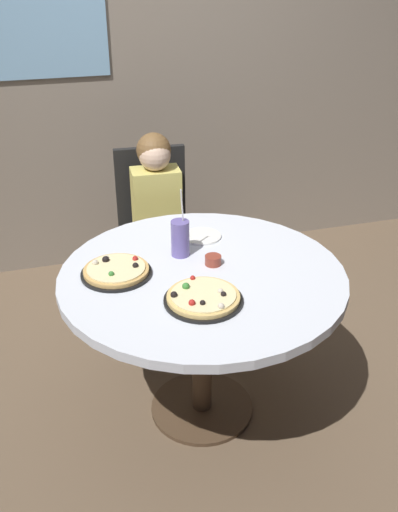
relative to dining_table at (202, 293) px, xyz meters
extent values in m
plane|color=brown|center=(0.00, 0.00, -0.65)|extent=(8.00, 8.00, 0.00)
cube|color=gray|center=(0.00, 1.68, 0.80)|extent=(5.20, 0.12, 2.90)
cube|color=#8CBFE5|center=(-0.54, 1.61, 0.93)|extent=(0.88, 0.02, 0.66)
cylinder|color=silver|center=(0.00, 0.00, 0.08)|extent=(1.19, 1.19, 0.04)
cylinder|color=#4C3826|center=(0.00, 0.00, -0.28)|extent=(0.09, 0.09, 0.69)
cylinder|color=#4C3826|center=(0.00, 0.00, -0.64)|extent=(0.48, 0.48, 0.02)
cube|color=black|center=(0.00, 0.90, -0.22)|extent=(0.42, 0.42, 0.04)
cube|color=black|center=(0.01, 1.08, 0.04)|extent=(0.40, 0.06, 0.52)
cylinder|color=black|center=(-0.18, 0.74, -0.44)|extent=(0.04, 0.04, 0.41)
cylinder|color=black|center=(0.16, 0.72, -0.44)|extent=(0.04, 0.04, 0.41)
cylinder|color=black|center=(-0.16, 1.08, -0.44)|extent=(0.04, 0.04, 0.41)
cylinder|color=black|center=(0.18, 1.06, -0.44)|extent=(0.04, 0.04, 0.41)
cube|color=#3F4766|center=(-0.01, 0.74, -0.42)|extent=(0.26, 0.33, 0.45)
cube|color=#D8CC66|center=(0.00, 0.88, 0.02)|extent=(0.27, 0.17, 0.44)
sphere|color=beige|center=(0.00, 0.88, 0.32)|extent=(0.17, 0.17, 0.17)
sphere|color=brown|center=(0.00, 0.90, 0.34)|extent=(0.18, 0.18, 0.18)
cylinder|color=black|center=(-0.06, -0.21, 0.11)|extent=(0.30, 0.30, 0.01)
cylinder|color=#D8B266|center=(-0.06, -0.21, 0.12)|extent=(0.28, 0.28, 0.02)
cylinder|color=beige|center=(-0.06, -0.21, 0.13)|extent=(0.25, 0.25, 0.01)
sphere|color=beige|center=(0.01, -0.22, 0.14)|extent=(0.02, 0.02, 0.02)
sphere|color=#387F33|center=(-0.11, -0.15, 0.14)|extent=(0.03, 0.03, 0.03)
sphere|color=black|center=(0.01, -0.24, 0.14)|extent=(0.02, 0.02, 0.02)
sphere|color=beige|center=(-0.02, -0.32, 0.14)|extent=(0.03, 0.03, 0.03)
sphere|color=#B2231E|center=(-0.12, -0.27, 0.14)|extent=(0.03, 0.03, 0.03)
sphere|color=#B2231E|center=(-0.07, -0.09, 0.14)|extent=(0.02, 0.02, 0.02)
sphere|color=black|center=(-0.17, -0.20, 0.14)|extent=(0.03, 0.03, 0.03)
sphere|color=black|center=(-0.08, -0.28, 0.14)|extent=(0.02, 0.02, 0.02)
cylinder|color=black|center=(-0.34, 0.08, 0.11)|extent=(0.29, 0.29, 0.01)
cylinder|color=tan|center=(-0.34, 0.08, 0.12)|extent=(0.27, 0.27, 0.02)
cylinder|color=beige|center=(-0.34, 0.08, 0.13)|extent=(0.24, 0.24, 0.01)
sphere|color=#387F33|center=(-0.37, 0.03, 0.14)|extent=(0.02, 0.02, 0.02)
sphere|color=beige|center=(-0.42, 0.13, 0.14)|extent=(0.03, 0.03, 0.03)
sphere|color=beige|center=(-0.37, 0.17, 0.14)|extent=(0.02, 0.02, 0.02)
sphere|color=black|center=(-0.38, 0.15, 0.14)|extent=(0.03, 0.03, 0.03)
sphere|color=#B2231E|center=(-0.26, 0.12, 0.14)|extent=(0.02, 0.02, 0.02)
sphere|color=black|center=(-0.27, 0.06, 0.14)|extent=(0.02, 0.02, 0.02)
cylinder|color=#6659A5|center=(-0.05, 0.17, 0.18)|extent=(0.08, 0.08, 0.16)
cylinder|color=white|center=(-0.04, 0.17, 0.30)|extent=(0.02, 0.03, 0.22)
cylinder|color=brown|center=(0.06, 0.05, 0.12)|extent=(0.07, 0.07, 0.04)
cylinder|color=white|center=(0.09, 0.31, 0.11)|extent=(0.18, 0.18, 0.01)
camera|label=1|loc=(-0.58, -1.94, 1.28)|focal=39.78mm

